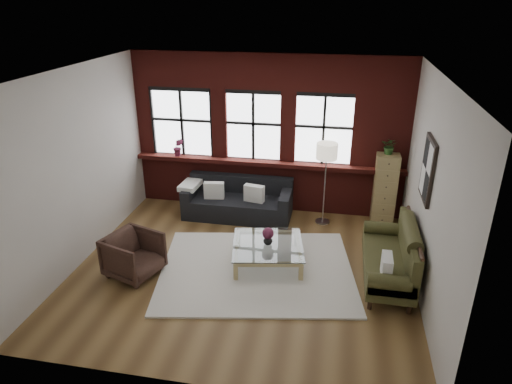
% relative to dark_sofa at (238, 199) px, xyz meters
% --- Properties ---
extents(floor, '(5.50, 5.50, 0.00)m').
position_rel_dark_sofa_xyz_m(floor, '(0.52, -1.90, -0.39)').
color(floor, brown).
rests_on(floor, ground).
extents(ceiling, '(5.50, 5.50, 0.00)m').
position_rel_dark_sofa_xyz_m(ceiling, '(0.52, -1.90, 2.81)').
color(ceiling, white).
rests_on(ceiling, ground).
extents(wall_back, '(5.50, 0.00, 5.50)m').
position_rel_dark_sofa_xyz_m(wall_back, '(0.52, 0.60, 1.21)').
color(wall_back, beige).
rests_on(wall_back, ground).
extents(wall_front, '(5.50, 0.00, 5.50)m').
position_rel_dark_sofa_xyz_m(wall_front, '(0.52, -4.40, 1.21)').
color(wall_front, beige).
rests_on(wall_front, ground).
extents(wall_left, '(0.00, 5.00, 5.00)m').
position_rel_dark_sofa_xyz_m(wall_left, '(-2.23, -1.90, 1.21)').
color(wall_left, beige).
rests_on(wall_left, ground).
extents(wall_right, '(0.00, 5.00, 5.00)m').
position_rel_dark_sofa_xyz_m(wall_right, '(3.27, -1.90, 1.21)').
color(wall_right, beige).
rests_on(wall_right, ground).
extents(brick_backwall, '(5.50, 0.12, 3.20)m').
position_rel_dark_sofa_xyz_m(brick_backwall, '(0.52, 0.54, 1.21)').
color(brick_backwall, '#5F1A16').
rests_on(brick_backwall, floor).
extents(sill_ledge, '(5.50, 0.30, 0.08)m').
position_rel_dark_sofa_xyz_m(sill_ledge, '(0.52, 0.45, 0.65)').
color(sill_ledge, '#5F1A16').
rests_on(sill_ledge, brick_backwall).
extents(window_left, '(1.38, 0.10, 1.50)m').
position_rel_dark_sofa_xyz_m(window_left, '(-1.28, 0.55, 1.36)').
color(window_left, black).
rests_on(window_left, brick_backwall).
extents(window_mid, '(1.38, 0.10, 1.50)m').
position_rel_dark_sofa_xyz_m(window_mid, '(0.22, 0.55, 1.36)').
color(window_mid, black).
rests_on(window_mid, brick_backwall).
extents(window_right, '(1.38, 0.10, 1.50)m').
position_rel_dark_sofa_xyz_m(window_right, '(1.62, 0.55, 1.36)').
color(window_right, black).
rests_on(window_right, brick_backwall).
extents(wall_poster, '(0.05, 0.74, 0.94)m').
position_rel_dark_sofa_xyz_m(wall_poster, '(3.24, -1.60, 1.46)').
color(wall_poster, black).
rests_on(wall_poster, wall_right).
extents(shag_rug, '(3.51, 2.96, 0.03)m').
position_rel_dark_sofa_xyz_m(shag_rug, '(0.75, -1.91, -0.37)').
color(shag_rug, beige).
rests_on(shag_rug, floor).
extents(dark_sofa, '(2.16, 0.87, 0.78)m').
position_rel_dark_sofa_xyz_m(dark_sofa, '(0.00, 0.00, 0.00)').
color(dark_sofa, black).
rests_on(dark_sofa, floor).
extents(pillow_a, '(0.42, 0.19, 0.34)m').
position_rel_dark_sofa_xyz_m(pillow_a, '(-0.46, -0.10, 0.19)').
color(pillow_a, white).
rests_on(pillow_a, dark_sofa).
extents(pillow_b, '(0.42, 0.21, 0.34)m').
position_rel_dark_sofa_xyz_m(pillow_b, '(0.36, -0.10, 0.19)').
color(pillow_b, white).
rests_on(pillow_b, dark_sofa).
extents(vintage_settee, '(0.81, 1.83, 0.98)m').
position_rel_dark_sofa_xyz_m(vintage_settee, '(2.82, -1.79, 0.10)').
color(vintage_settee, '#39381A').
rests_on(vintage_settee, floor).
extents(pillow_settee, '(0.15, 0.38, 0.34)m').
position_rel_dark_sofa_xyz_m(pillow_settee, '(2.74, -2.35, 0.21)').
color(pillow_settee, white).
rests_on(pillow_settee, vintage_settee).
extents(armchair, '(0.98, 0.97, 0.71)m').
position_rel_dark_sofa_xyz_m(armchair, '(-1.18, -2.37, -0.04)').
color(armchair, '#332019').
rests_on(armchair, floor).
extents(coffee_table, '(1.34, 1.34, 0.39)m').
position_rel_dark_sofa_xyz_m(coffee_table, '(0.89, -1.66, -0.21)').
color(coffee_table, tan).
rests_on(coffee_table, shag_rug).
extents(vase, '(0.18, 0.18, 0.16)m').
position_rel_dark_sofa_xyz_m(vase, '(0.89, -1.66, 0.07)').
color(vase, '#B2B2B2').
rests_on(vase, coffee_table).
extents(flowers, '(0.20, 0.20, 0.20)m').
position_rel_dark_sofa_xyz_m(flowers, '(0.89, -1.66, 0.19)').
color(flowers, '#64223D').
rests_on(flowers, vase).
extents(drawer_chest, '(0.43, 0.43, 1.41)m').
position_rel_dark_sofa_xyz_m(drawer_chest, '(2.88, 0.35, 0.31)').
color(drawer_chest, tan).
rests_on(drawer_chest, floor).
extents(potted_plant_top, '(0.37, 0.35, 0.32)m').
position_rel_dark_sofa_xyz_m(potted_plant_top, '(2.88, 0.35, 1.18)').
color(potted_plant_top, '#2D5923').
rests_on(potted_plant_top, drawer_chest).
extents(floor_lamp, '(0.40, 0.40, 1.80)m').
position_rel_dark_sofa_xyz_m(floor_lamp, '(1.72, 0.04, 0.51)').
color(floor_lamp, '#A5A5A8').
rests_on(floor_lamp, floor).
extents(sill_plant, '(0.24, 0.21, 0.38)m').
position_rel_dark_sofa_xyz_m(sill_plant, '(-1.36, 0.42, 0.88)').
color(sill_plant, '#64223D').
rests_on(sill_plant, sill_ledge).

